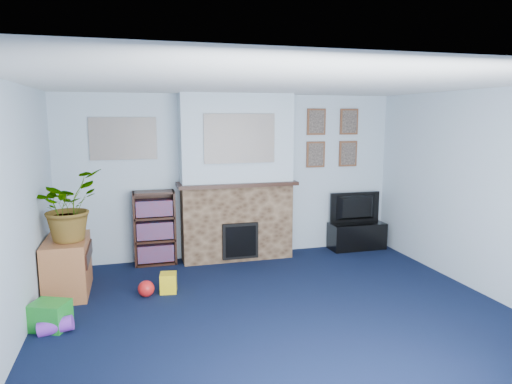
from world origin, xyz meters
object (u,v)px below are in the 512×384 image
object	(u,v)px
sideboard	(68,264)
television	(357,208)
tv_stand	(357,235)
bookshelf	(155,229)

from	to	relation	value
sideboard	television	bearing A→B (deg)	10.68
television	sideboard	distance (m)	4.27
tv_stand	bookshelf	bearing A→B (deg)	178.60
bookshelf	tv_stand	bearing A→B (deg)	-1.40
tv_stand	sideboard	bearing A→B (deg)	-169.59
tv_stand	television	bearing A→B (deg)	90.00
bookshelf	sideboard	bearing A→B (deg)	-141.40
tv_stand	television	world-z (taller)	television
tv_stand	sideboard	distance (m)	4.26
television	bookshelf	world-z (taller)	bookshelf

